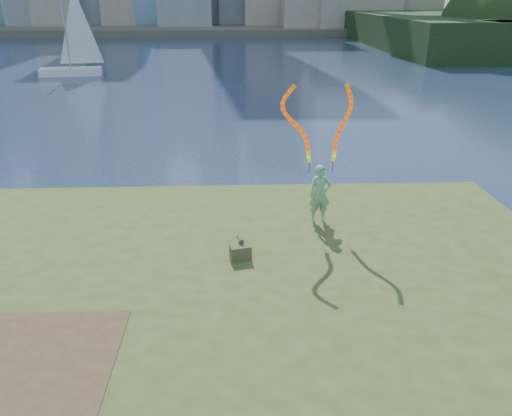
{
  "coord_description": "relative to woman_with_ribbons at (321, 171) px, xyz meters",
  "views": [
    {
      "loc": [
        1.48,
        -9.94,
        6.48
      ],
      "look_at": [
        1.96,
        1.0,
        1.78
      ],
      "focal_mm": 35.0,
      "sensor_mm": 36.0,
      "label": 1
    }
  ],
  "objects": [
    {
      "name": "woman_with_ribbons",
      "position": [
        0.0,
        0.0,
        0.0
      ],
      "size": [
        2.02,
        0.45,
        3.97
      ],
      "rotation": [
        0.0,
        0.0,
        0.11
      ],
      "color": "#1B7C28",
      "rests_on": "grassy_knoll"
    },
    {
      "name": "dirt_patch",
      "position": [
        -5.92,
        -5.53,
        -1.41
      ],
      "size": [
        3.2,
        3.0,
        0.02
      ],
      "primitive_type": "cube",
      "color": "#47331E",
      "rests_on": "grassy_knoll"
    },
    {
      "name": "far_shore",
      "position": [
        -3.72,
        92.67,
        -1.62
      ],
      "size": [
        320.0,
        40.0,
        1.2
      ],
      "primitive_type": "cube",
      "color": "#504A3A",
      "rests_on": "ground"
    },
    {
      "name": "canvas_bag",
      "position": [
        -2.15,
        -2.0,
        -1.23
      ],
      "size": [
        0.53,
        0.6,
        0.45
      ],
      "rotation": [
        0.0,
        0.0,
        0.23
      ],
      "color": "#464026",
      "rests_on": "grassy_knoll"
    },
    {
      "name": "ground",
      "position": [
        -3.72,
        -2.33,
        -2.22
      ],
      "size": [
        320.0,
        320.0,
        0.0
      ],
      "primitive_type": "plane",
      "color": "#1A2741",
      "rests_on": "ground"
    },
    {
      "name": "grassy_knoll",
      "position": [
        -3.72,
        -4.62,
        -1.88
      ],
      "size": [
        20.0,
        18.0,
        0.8
      ],
      "color": "#3A4A1A",
      "rests_on": "ground"
    },
    {
      "name": "sailboat",
      "position": [
        -15.98,
        32.54,
        -0.81
      ],
      "size": [
        5.47,
        2.31,
        8.21
      ],
      "rotation": [
        0.0,
        0.0,
        0.14
      ],
      "color": "white",
      "rests_on": "ground"
    }
  ]
}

